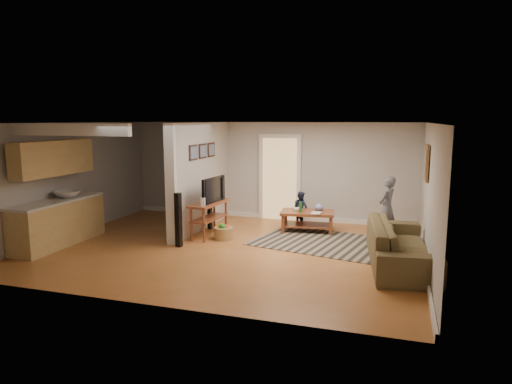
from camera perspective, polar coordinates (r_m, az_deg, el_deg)
ground at (r=9.28m, az=-3.47°, el=-7.02°), size 7.50×7.50×0.00m
room_shell at (r=9.80m, az=-8.48°, el=2.46°), size 7.54×6.02×2.52m
area_rug at (r=9.80m, az=8.40°, el=-6.20°), size 3.13×2.56×0.01m
sofa at (r=8.62m, az=17.49°, el=-8.71°), size 1.33×2.71×0.76m
coffee_table at (r=10.61m, az=6.55°, el=-2.96°), size 1.29×0.85×0.72m
tv_console at (r=10.09m, az=-5.84°, el=-1.68°), size 0.56×1.25×1.05m
speaker_left at (r=9.37m, az=-9.67°, el=-3.46°), size 0.13×0.13×1.11m
speaker_right at (r=10.80m, az=-5.79°, el=-2.24°), size 0.11×0.11×0.92m
toy_basket at (r=9.92m, az=-4.10°, el=-5.08°), size 0.40×0.40×0.36m
child at (r=10.46m, az=15.88°, el=-5.51°), size 0.49×0.58×1.36m
toddler at (r=11.27m, az=5.58°, el=-4.16°), size 0.52×0.50×0.84m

